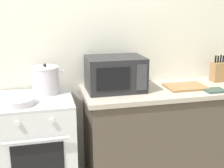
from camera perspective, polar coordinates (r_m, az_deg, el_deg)
back_wall at (r=2.81m, az=-1.70°, el=6.89°), size 4.40×0.10×2.50m
lower_cabinet_right at (r=2.91m, az=11.72°, el=-9.85°), size 1.64×0.56×0.88m
countertop_right at (r=2.75m, az=12.23°, el=-1.13°), size 1.70×0.60×0.04m
stove at (r=2.64m, az=-14.11°, el=-12.27°), size 0.60×0.64×0.92m
stock_pot at (r=2.56m, az=-12.81°, el=0.77°), size 0.32×0.23×0.26m
frying_pan at (r=2.35m, az=-18.17°, el=-3.20°), size 0.48×0.28×0.05m
microwave at (r=2.57m, az=0.61°, el=2.02°), size 0.50×0.37×0.30m
cutting_board at (r=2.76m, az=14.16°, el=-0.51°), size 0.36×0.26×0.02m
knife_block at (r=3.07m, az=20.02°, el=2.29°), size 0.13×0.10×0.26m
oven_mitt at (r=2.73m, az=19.35°, el=-1.17°), size 0.18×0.14×0.02m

